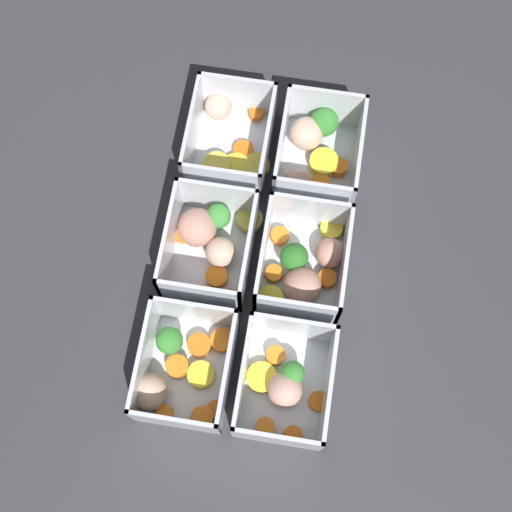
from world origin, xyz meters
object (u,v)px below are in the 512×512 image
object	(u,v)px
container_near_right	(315,153)
container_far_center	(210,242)
container_far_right	(229,139)
container_near_left	(285,385)
container_near_center	(304,266)
container_far_left	(180,371)

from	to	relation	value
container_near_right	container_far_center	world-z (taller)	same
container_far_right	container_far_center	bearing A→B (deg)	-179.87
container_near_left	container_near_center	world-z (taller)	same
container_far_left	container_far_right	xyz separation A→B (m)	(0.32, -0.01, -0.00)
container_far_left	container_far_center	world-z (taller)	same
container_near_center	container_near_right	size ratio (longest dim) A/B	1.01
container_near_center	container_far_right	size ratio (longest dim) A/B	1.01
container_near_center	container_far_left	distance (m)	0.20
container_near_center	container_far_center	size ratio (longest dim) A/B	1.00
container_far_left	container_far_right	size ratio (longest dim) A/B	0.93
container_far_center	container_near_left	bearing A→B (deg)	-143.59
container_near_right	container_far_right	xyz separation A→B (m)	(0.00, 0.12, -0.00)
container_near_right	container_far_center	bearing A→B (deg)	141.75
container_near_center	container_near_right	bearing A→B (deg)	2.92
container_near_center	container_far_right	world-z (taller)	same
container_near_left	container_far_right	size ratio (longest dim) A/B	0.94
container_near_right	container_near_center	bearing A→B (deg)	-177.08
container_near_left	container_near_center	bearing A→B (deg)	-1.02
container_near_right	container_far_left	world-z (taller)	same
container_near_left	container_near_center	size ratio (longest dim) A/B	0.94
container_far_right	container_near_right	bearing A→B (deg)	-91.58
container_near_center	container_far_center	xyz separation A→B (m)	(0.01, 0.12, 0.00)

